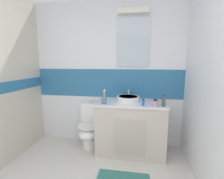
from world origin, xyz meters
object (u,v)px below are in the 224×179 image
(perfume_flask_small, at_px, (143,102))
(toothbrush_cup, at_px, (104,100))
(sink_basin, at_px, (128,99))
(toilet, at_px, (90,127))
(soap_dispenser, at_px, (164,102))
(hair_gel_jar, at_px, (155,103))

(perfume_flask_small, bearing_deg, toothbrush_cup, 179.16)
(sink_basin, height_order, toilet, sink_basin)
(sink_basin, xyz_separation_m, toothbrush_cup, (-0.34, -0.21, 0.01))
(toilet, height_order, soap_dispenser, soap_dispenser)
(soap_dispenser, relative_size, hair_gel_jar, 1.83)
(soap_dispenser, distance_m, hair_gel_jar, 0.12)
(toilet, xyz_separation_m, soap_dispenser, (1.17, -0.24, 0.56))
(sink_basin, relative_size, toothbrush_cup, 1.82)
(toilet, bearing_deg, soap_dispenser, -11.44)
(perfume_flask_small, distance_m, hair_gel_jar, 0.17)
(sink_basin, relative_size, perfume_flask_small, 3.99)
(toothbrush_cup, bearing_deg, perfume_flask_small, -0.84)
(soap_dispenser, bearing_deg, hair_gel_jar, 178.26)
(toilet, bearing_deg, sink_basin, -1.93)
(hair_gel_jar, bearing_deg, soap_dispenser, -1.74)
(sink_basin, relative_size, toilet, 0.53)
(sink_basin, bearing_deg, soap_dispenser, -22.50)
(toothbrush_cup, distance_m, perfume_flask_small, 0.58)
(toilet, height_order, hair_gel_jar, hair_gel_jar)
(toothbrush_cup, xyz_separation_m, perfume_flask_small, (0.58, -0.01, -0.01))
(toothbrush_cup, bearing_deg, toilet, 142.63)
(sink_basin, xyz_separation_m, toilet, (-0.65, 0.02, -0.54))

